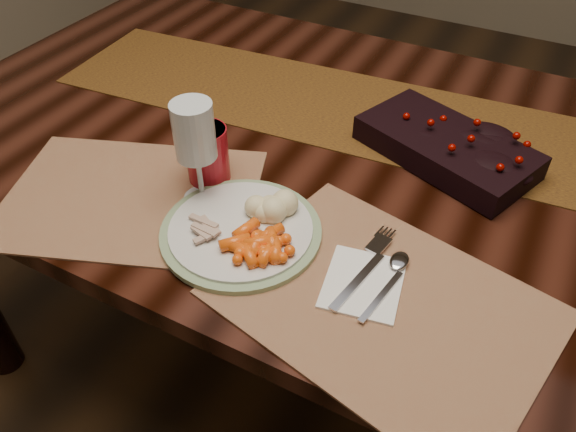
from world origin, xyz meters
The scene contains 15 objects.
floor centered at (0.00, 0.00, 0.00)m, with size 5.00×5.00×0.00m, color black.
dining_table centered at (0.00, 0.00, 0.38)m, with size 1.80×1.00×0.75m, color black.
table_runner centered at (0.05, 0.14, 0.75)m, with size 1.53×0.31×0.00m, color #452005.
centerpiece centered at (0.17, 0.05, 0.79)m, with size 0.32×0.17×0.06m, color black, non-canonical shape.
placemat_main centered at (0.20, -0.33, 0.75)m, with size 0.45×0.33×0.00m, color #936647.
placemat_second centered at (-0.28, -0.32, 0.75)m, with size 0.43×0.32×0.00m, color brown.
dinner_plate centered at (-0.06, -0.31, 0.76)m, with size 0.26×0.26×0.01m, color silver.
baby_carrots centered at (-0.01, -0.34, 0.78)m, with size 0.10×0.08×0.02m, color #F3560F, non-canonical shape.
mashed_potatoes centered at (-0.03, -0.26, 0.79)m, with size 0.08×0.07×0.04m, color beige, non-canonical shape.
turkey_shreds centered at (-0.10, -0.34, 0.78)m, with size 0.07×0.06×0.02m, color beige, non-canonical shape.
napkin centered at (0.16, -0.32, 0.76)m, with size 0.11×0.13×0.00m, color white.
fork centered at (0.15, -0.30, 0.76)m, with size 0.03×0.17×0.00m, color silver, non-canonical shape.
spoon centered at (0.19, -0.31, 0.76)m, with size 0.03×0.14×0.00m, color silver, non-canonical shape.
red_cup centered at (-0.19, -0.21, 0.81)m, with size 0.08×0.08×0.10m, color #A5121C.
wine_glass centered at (-0.17, -0.26, 0.84)m, with size 0.07×0.07×0.19m, color silver, non-canonical shape.
Camera 1 is at (0.32, -0.85, 1.38)m, focal length 35.00 mm.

